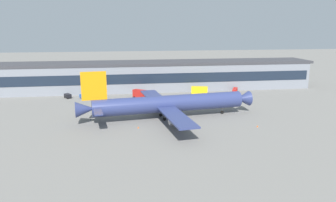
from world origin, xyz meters
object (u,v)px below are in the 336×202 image
(baggage_tug, at_px, (68,96))
(traffic_cone_0, at_px, (138,127))
(catering_truck, at_px, (199,91))
(traffic_cone_1, at_px, (257,126))
(airliner, at_px, (167,104))
(follow_me_car, at_px, (85,95))
(belt_loader, at_px, (235,90))
(stair_truck, at_px, (140,93))

(baggage_tug, height_order, traffic_cone_0, baggage_tug)
(catering_truck, xyz_separation_m, traffic_cone_1, (6.91, -47.00, -2.00))
(traffic_cone_0, xyz_separation_m, traffic_cone_1, (36.64, -4.33, 0.01))
(airliner, bearing_deg, baggage_tug, 135.91)
(follow_me_car, bearing_deg, traffic_cone_0, -65.99)
(belt_loader, distance_m, stair_truck, 45.29)
(traffic_cone_0, relative_size, traffic_cone_1, 0.97)
(follow_me_car, bearing_deg, airliner, -49.77)
(follow_me_car, distance_m, catering_truck, 50.28)
(stair_truck, bearing_deg, catering_truck, 1.09)
(airliner, height_order, follow_me_car, airliner)
(stair_truck, height_order, traffic_cone_0, stair_truck)
(airliner, height_order, stair_truck, airliner)
(follow_me_car, xyz_separation_m, traffic_cone_0, (20.44, -45.89, -0.81))
(catering_truck, bearing_deg, stair_truck, -178.91)
(belt_loader, relative_size, follow_me_car, 1.47)
(catering_truck, bearing_deg, follow_me_car, 176.33)
(belt_loader, bearing_deg, baggage_tug, -179.47)
(baggage_tug, height_order, follow_me_car, same)
(belt_loader, distance_m, follow_me_car, 68.66)
(catering_truck, relative_size, traffic_cone_0, 13.39)
(stair_truck, bearing_deg, traffic_cone_0, -94.34)
(belt_loader, bearing_deg, stair_truck, -173.65)
(airliner, distance_m, follow_me_car, 47.88)
(belt_loader, bearing_deg, traffic_cone_1, -102.66)
(belt_loader, distance_m, catering_truck, 19.06)
(baggage_tug, xyz_separation_m, catering_truck, (57.55, -3.80, 1.21))
(baggage_tug, xyz_separation_m, stair_truck, (31.03, -4.30, 0.89))
(follow_me_car, bearing_deg, traffic_cone_1, -41.34)
(baggage_tug, bearing_deg, follow_me_car, -4.48)
(belt_loader, relative_size, traffic_cone_1, 11.31)
(belt_loader, height_order, follow_me_car, belt_loader)
(airliner, distance_m, stair_truck, 33.62)
(baggage_tug, bearing_deg, traffic_cone_1, -38.24)
(catering_truck, relative_size, traffic_cone_1, 12.96)
(baggage_tug, height_order, stair_truck, stair_truck)
(follow_me_car, bearing_deg, baggage_tug, 175.52)
(stair_truck, bearing_deg, airliner, -77.63)
(airliner, height_order, traffic_cone_1, airliner)
(traffic_cone_1, bearing_deg, belt_loader, 77.34)
(follow_me_car, height_order, traffic_cone_0, follow_me_car)
(baggage_tug, distance_m, catering_truck, 57.68)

